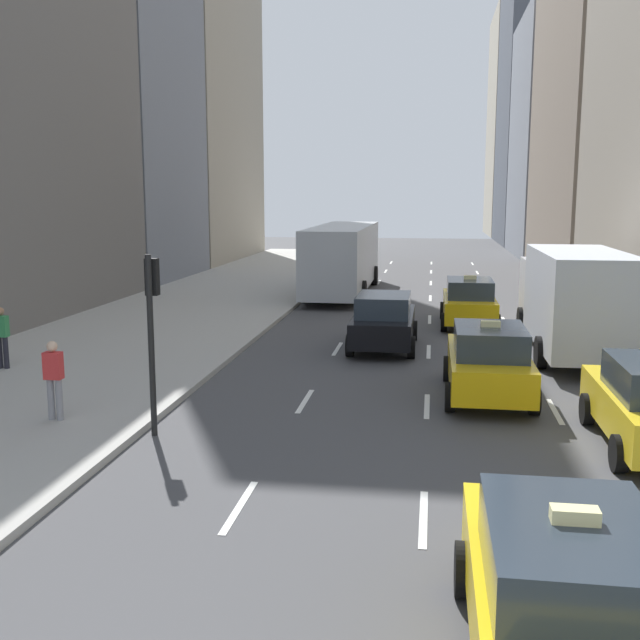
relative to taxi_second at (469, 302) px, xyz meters
The scene contains 12 objects.
sidewalk_left 11.24m from the taxi_second, 168.74° to the left, with size 8.00×66.00×0.15m, color #ADAAA3.
lane_markings 2.45m from the taxi_second, 127.73° to the right, with size 5.72×56.00×0.01m.
building_row_right 29.04m from the taxi_second, 72.19° to the left, with size 6.00×94.20×34.39m.
taxi_second is the anchor object (origin of this frame).
taxi_third 9.85m from the taxi_second, 90.00° to the right, with size 2.02×4.40×1.87m.
taxi_fourth 20.34m from the taxi_second, 90.00° to the right, with size 2.02×4.40×1.87m.
sedan_black_near 5.32m from the taxi_second, 121.72° to the right, with size 2.02×4.41×1.72m.
city_bus 10.16m from the taxi_second, 123.67° to the left, with size 2.80×11.61×3.25m.
box_truck 5.30m from the taxi_second, 57.68° to the right, with size 2.58×8.40×3.15m.
pedestrian_mid_block 16.16m from the taxi_second, 123.66° to the right, with size 0.36×0.22×1.65m.
pedestrian_far_walking 15.70m from the taxi_second, 143.44° to the right, with size 0.36×0.22×1.65m.
traffic_light_pole 15.26m from the taxi_second, 116.40° to the right, with size 0.24×0.42×3.60m.
Camera 1 is at (2.63, -2.53, 4.73)m, focal length 42.00 mm.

